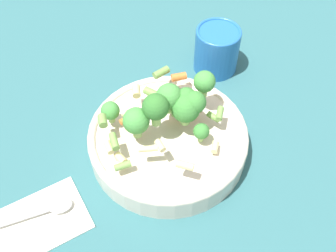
{
  "coord_description": "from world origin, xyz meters",
  "views": [
    {
      "loc": [
        -0.39,
        0.11,
        0.57
      ],
      "look_at": [
        0.0,
        0.0,
        0.06
      ],
      "focal_mm": 42.0,
      "sensor_mm": 36.0,
      "label": 1
    }
  ],
  "objects": [
    {
      "name": "bowl",
      "position": [
        0.0,
        0.0,
        0.03
      ],
      "size": [
        0.27,
        0.27,
        0.05
      ],
      "color": "beige",
      "rests_on": "ground_plane"
    },
    {
      "name": "ground_plane",
      "position": [
        0.0,
        0.0,
        0.0
      ],
      "size": [
        3.0,
        3.0,
        0.0
      ],
      "primitive_type": "plane",
      "color": "#2D6066"
    },
    {
      "name": "cup",
      "position": [
        0.17,
        -0.15,
        0.05
      ],
      "size": [
        0.09,
        0.09,
        0.09
      ],
      "color": "#2366B2",
      "rests_on": "ground_plane"
    },
    {
      "name": "spoon",
      "position": [
        -0.07,
        0.23,
        0.01
      ],
      "size": [
        0.03,
        0.18,
        0.01
      ],
      "rotation": [
        0.0,
        0.0,
        11.08
      ],
      "color": "silver",
      "rests_on": "napkin"
    },
    {
      "name": "napkin",
      "position": [
        -0.08,
        0.24,
        0.0
      ],
      "size": [
        0.14,
        0.18,
        0.01
      ],
      "color": "white",
      "rests_on": "ground_plane"
    },
    {
      "name": "pasta_salad",
      "position": [
        0.01,
        -0.0,
        0.1
      ],
      "size": [
        0.22,
        0.21,
        0.09
      ],
      "color": "#8CB766",
      "rests_on": "bowl"
    }
  ]
}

